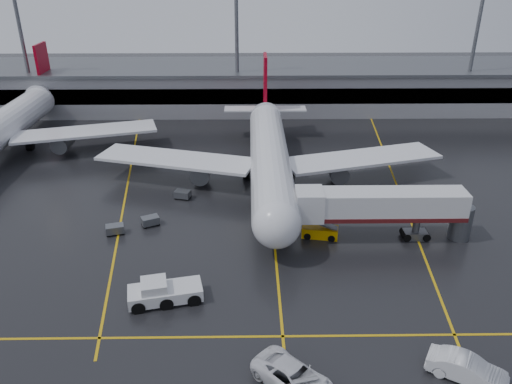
{
  "coord_description": "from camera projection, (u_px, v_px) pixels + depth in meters",
  "views": [
    {
      "loc": [
        -2.73,
        -54.92,
        29.42
      ],
      "look_at": [
        -2.0,
        -2.0,
        4.0
      ],
      "focal_mm": 35.18,
      "sensor_mm": 36.0,
      "label": 1
    }
  ],
  "objects": [
    {
      "name": "ground",
      "position": [
        272.0,
        214.0,
        62.27
      ],
      "size": [
        220.0,
        220.0,
        0.0
      ],
      "primitive_type": "plane",
      "color": "black",
      "rests_on": "ground"
    },
    {
      "name": "light_mast_right",
      "position": [
        475.0,
        40.0,
        94.36
      ],
      "size": [
        3.0,
        1.2,
        25.45
      ],
      "color": "#595B60",
      "rests_on": "ground"
    },
    {
      "name": "light_mast_mid",
      "position": [
        237.0,
        40.0,
        93.8
      ],
      "size": [
        3.0,
        1.2,
        25.45
      ],
      "color": "#595B60",
      "rests_on": "ground"
    },
    {
      "name": "apron_line_stop",
      "position": [
        283.0,
        336.0,
        42.44
      ],
      "size": [
        60.0,
        0.25,
        0.02
      ],
      "primitive_type": "cube",
      "color": "gold",
      "rests_on": "ground"
    },
    {
      "name": "baggage_cart_a",
      "position": [
        150.0,
        221.0,
        59.45
      ],
      "size": [
        2.37,
        2.04,
        1.12
      ],
      "color": "#595B60",
      "rests_on": "ground"
    },
    {
      "name": "second_airliner",
      "position": [
        2.0,
        128.0,
        79.49
      ],
      "size": [
        48.8,
        45.6,
        14.1
      ],
      "color": "silver",
      "rests_on": "ground"
    },
    {
      "name": "baggage_cart_c",
      "position": [
        183.0,
        194.0,
        65.93
      ],
      "size": [
        2.27,
        1.77,
        1.12
      ],
      "color": "#595B60",
      "rests_on": "ground"
    },
    {
      "name": "apron_line_right",
      "position": [
        395.0,
        180.0,
        71.5
      ],
      "size": [
        7.57,
        69.64,
        0.02
      ],
      "primitive_type": "cube",
      "rotation": [
        0.0,
        0.0,
        -0.1
      ],
      "color": "gold",
      "rests_on": "ground"
    },
    {
      "name": "apron_line_left",
      "position": [
        128.0,
        182.0,
        71.03
      ],
      "size": [
        9.99,
        69.35,
        0.02
      ],
      "primitive_type": "cube",
      "rotation": [
        0.0,
        0.0,
        0.14
      ],
      "color": "gold",
      "rests_on": "ground"
    },
    {
      "name": "pushback_tractor",
      "position": [
        163.0,
        292.0,
        46.35
      ],
      "size": [
        7.19,
        4.16,
        2.42
      ],
      "color": "silver",
      "rests_on": "ground"
    },
    {
      "name": "service_van_a",
      "position": [
        294.0,
        377.0,
        37.14
      ],
      "size": [
        6.97,
        6.9,
        1.87
      ],
      "primitive_type": "imported",
      "rotation": [
        0.0,
        0.0,
        0.8
      ],
      "color": "white",
      "rests_on": "ground"
    },
    {
      "name": "service_van_c",
      "position": [
        467.0,
        369.0,
        37.84
      ],
      "size": [
        6.12,
        4.75,
        1.94
      ],
      "primitive_type": "imported",
      "rotation": [
        0.0,
        0.0,
        1.04
      ],
      "color": "silver",
      "rests_on": "ground"
    },
    {
      "name": "baggage_cart_b",
      "position": [
        115.0,
        229.0,
        57.64
      ],
      "size": [
        2.28,
        1.79,
        1.12
      ],
      "color": "#595B60",
      "rests_on": "ground"
    },
    {
      "name": "belt_loader",
      "position": [
        320.0,
        232.0,
        57.07
      ],
      "size": [
        4.3,
        2.54,
        2.57
      ],
      "color": "#D69603",
      "rests_on": "ground"
    },
    {
      "name": "main_airliner",
      "position": [
        269.0,
        154.0,
        69.19
      ],
      "size": [
        48.8,
        45.6,
        14.1
      ],
      "color": "silver",
      "rests_on": "ground"
    },
    {
      "name": "apron_line_centre",
      "position": [
        272.0,
        214.0,
        62.27
      ],
      "size": [
        0.25,
        90.0,
        0.02
      ],
      "primitive_type": "cube",
      "color": "gold",
      "rests_on": "ground"
    },
    {
      "name": "jet_bridge",
      "position": [
        382.0,
        207.0,
        55.31
      ],
      "size": [
        19.9,
        3.4,
        6.05
      ],
      "color": "silver",
      "rests_on": "ground"
    },
    {
      "name": "light_mast_left",
      "position": [
        22.0,
        41.0,
        93.3
      ],
      "size": [
        3.0,
        1.2,
        25.45
      ],
      "color": "#595B60",
      "rests_on": "ground"
    },
    {
      "name": "terminal",
      "position": [
        262.0,
        86.0,
        103.61
      ],
      "size": [
        122.0,
        19.0,
        8.6
      ],
      "color": "gray",
      "rests_on": "ground"
    }
  ]
}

